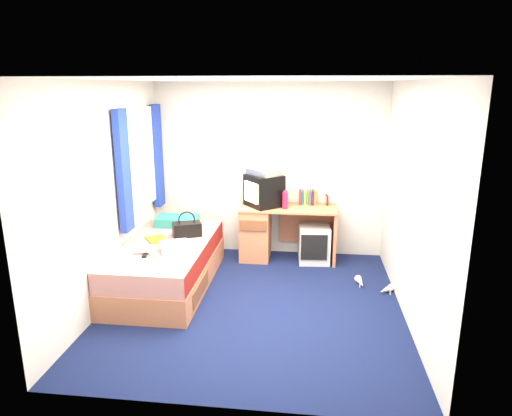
# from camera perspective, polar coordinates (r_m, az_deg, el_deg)

# --- Properties ---
(ground) EXTENTS (3.40, 3.40, 0.00)m
(ground) POSITION_cam_1_polar(r_m,az_deg,el_deg) (5.17, -0.24, -11.92)
(ground) COLOR #0C1438
(ground) RESTS_ON ground
(room_shell) EXTENTS (3.40, 3.40, 3.40)m
(room_shell) POSITION_cam_1_polar(r_m,az_deg,el_deg) (4.69, -0.26, 4.10)
(room_shell) COLOR white
(room_shell) RESTS_ON ground
(bed) EXTENTS (1.01, 2.00, 0.54)m
(bed) POSITION_cam_1_polar(r_m,az_deg,el_deg) (5.62, -11.03, -6.90)
(bed) COLOR #CC7C55
(bed) RESTS_ON ground
(pillow) EXTENTS (0.56, 0.38, 0.12)m
(pillow) POSITION_cam_1_polar(r_m,az_deg,el_deg) (6.17, -9.83, -1.59)
(pillow) COLOR #175999
(pillow) RESTS_ON bed
(desk) EXTENTS (1.30, 0.55, 0.75)m
(desk) POSITION_cam_1_polar(r_m,az_deg,el_deg) (6.33, 1.54, -2.76)
(desk) COLOR #CC7C55
(desk) RESTS_ON ground
(storage_cube) EXTENTS (0.44, 0.44, 0.51)m
(storage_cube) POSITION_cam_1_polar(r_m,az_deg,el_deg) (6.30, 7.25, -4.44)
(storage_cube) COLOR silver
(storage_cube) RESTS_ON ground
(crt_tv) EXTENTS (0.59, 0.59, 0.43)m
(crt_tv) POSITION_cam_1_polar(r_m,az_deg,el_deg) (6.19, 0.98, 2.21)
(crt_tv) COLOR black
(crt_tv) RESTS_ON desk
(vcr) EXTENTS (0.51, 0.50, 0.08)m
(vcr) POSITION_cam_1_polar(r_m,az_deg,el_deg) (6.14, 1.02, 4.54)
(vcr) COLOR #B6B6B8
(vcr) RESTS_ON crt_tv
(book_row) EXTENTS (0.24, 0.13, 0.20)m
(book_row) POSITION_cam_1_polar(r_m,az_deg,el_deg) (6.35, 6.47, 1.35)
(book_row) COLOR maroon
(book_row) RESTS_ON desk
(picture_frame) EXTENTS (0.04, 0.12, 0.14)m
(picture_frame) POSITION_cam_1_polar(r_m,az_deg,el_deg) (6.37, 8.81, 1.03)
(picture_frame) COLOR black
(picture_frame) RESTS_ON desk
(pink_water_bottle) EXTENTS (0.09, 0.09, 0.22)m
(pink_water_bottle) POSITION_cam_1_polar(r_m,az_deg,el_deg) (6.08, 3.65, 0.92)
(pink_water_bottle) COLOR #C71C44
(pink_water_bottle) RESTS_ON desk
(aerosol_can) EXTENTS (0.06, 0.06, 0.19)m
(aerosol_can) POSITION_cam_1_polar(r_m,az_deg,el_deg) (6.23, 3.02, 1.11)
(aerosol_can) COLOR silver
(aerosol_can) RESTS_ON desk
(handbag) EXTENTS (0.39, 0.32, 0.32)m
(handbag) POSITION_cam_1_polar(r_m,az_deg,el_deg) (5.70, -8.62, -2.59)
(handbag) COLOR black
(handbag) RESTS_ON bed
(towel) EXTENTS (0.38, 0.36, 0.10)m
(towel) POSITION_cam_1_polar(r_m,az_deg,el_deg) (5.22, -10.11, -4.81)
(towel) COLOR white
(towel) RESTS_ON bed
(magazine) EXTENTS (0.33, 0.35, 0.01)m
(magazine) POSITION_cam_1_polar(r_m,az_deg,el_deg) (5.65, -12.38, -3.83)
(magazine) COLOR yellow
(magazine) RESTS_ON bed
(water_bottle) EXTENTS (0.21, 0.10, 0.07)m
(water_bottle) POSITION_cam_1_polar(r_m,az_deg,el_deg) (5.22, -13.96, -5.20)
(water_bottle) COLOR silver
(water_bottle) RESTS_ON bed
(colour_swatch_fan) EXTENTS (0.20, 0.19, 0.01)m
(colour_swatch_fan) POSITION_cam_1_polar(r_m,az_deg,el_deg) (5.12, -12.50, -5.88)
(colour_swatch_fan) COLOR gold
(colour_swatch_fan) RESTS_ON bed
(remote_control) EXTENTS (0.08, 0.17, 0.02)m
(remote_control) POSITION_cam_1_polar(r_m,az_deg,el_deg) (5.17, -13.68, -5.68)
(remote_control) COLOR black
(remote_control) RESTS_ON bed
(window_assembly) EXTENTS (0.11, 1.42, 1.40)m
(window_assembly) POSITION_cam_1_polar(r_m,az_deg,el_deg) (5.94, -14.22, 5.63)
(window_assembly) COLOR silver
(window_assembly) RESTS_ON room_shell
(white_heels) EXTENTS (0.45, 0.40, 0.09)m
(white_heels) POSITION_cam_1_polar(r_m,az_deg,el_deg) (5.67, 14.41, -9.41)
(white_heels) COLOR silver
(white_heels) RESTS_ON ground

